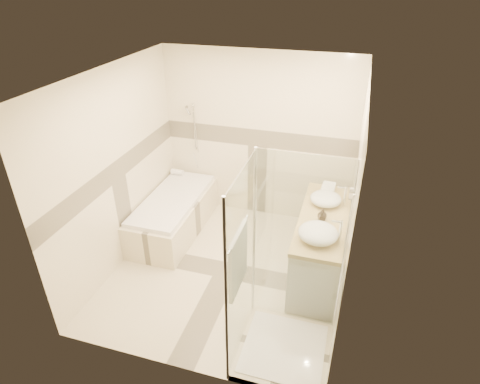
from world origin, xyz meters
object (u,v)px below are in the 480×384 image
(vanity, at_px, (320,246))
(amenity_bottle_b, at_px, (322,214))
(shower_enclosure, at_px, (276,310))
(amenity_bottle_a, at_px, (322,217))
(vessel_sink_near, at_px, (326,199))
(bathtub, at_px, (174,212))
(vessel_sink_far, at_px, (318,233))

(vanity, relative_size, amenity_bottle_b, 11.49)
(shower_enclosure, relative_size, amenity_bottle_a, 14.02)
(amenity_bottle_a, bearing_deg, vanity, 80.60)
(vanity, xyz_separation_m, amenity_bottle_b, (-0.02, -0.06, 0.49))
(vessel_sink_near, relative_size, amenity_bottle_a, 2.64)
(vanity, height_order, amenity_bottle_b, amenity_bottle_b)
(vanity, height_order, vessel_sink_near, vessel_sink_near)
(vessel_sink_near, distance_m, amenity_bottle_b, 0.36)
(shower_enclosure, bearing_deg, bathtub, 138.90)
(vanity, relative_size, shower_enclosure, 0.79)
(vessel_sink_far, distance_m, amenity_bottle_a, 0.35)
(shower_enclosure, distance_m, vessel_sink_near, 1.65)
(vessel_sink_near, xyz_separation_m, vessel_sink_far, (0.00, -0.77, 0.01))
(vessel_sink_near, bearing_deg, vessel_sink_far, -90.00)
(vessel_sink_far, height_order, amenity_bottle_b, vessel_sink_far)
(vanity, relative_size, vessel_sink_far, 3.74)
(vessel_sink_near, relative_size, vessel_sink_far, 0.89)
(amenity_bottle_b, bearing_deg, amenity_bottle_a, -90.00)
(amenity_bottle_b, bearing_deg, vessel_sink_near, 90.00)
(bathtub, height_order, vessel_sink_near, vessel_sink_near)
(amenity_bottle_b, bearing_deg, vanity, 71.72)
(shower_enclosure, xyz_separation_m, vessel_sink_far, (0.27, 0.80, 0.43))
(shower_enclosure, relative_size, vessel_sink_far, 4.71)
(amenity_bottle_a, bearing_deg, vessel_sink_far, -90.00)
(bathtub, bearing_deg, amenity_bottle_a, -12.46)
(bathtub, xyz_separation_m, shower_enclosure, (1.86, -1.62, 0.20))
(bathtub, bearing_deg, vessel_sink_near, -1.38)
(vanity, bearing_deg, shower_enclosure, -102.97)
(bathtub, height_order, amenity_bottle_b, amenity_bottle_b)
(bathtub, xyz_separation_m, vessel_sink_near, (2.13, -0.05, 0.62))
(shower_enclosure, distance_m, amenity_bottle_a, 1.25)
(amenity_bottle_a, bearing_deg, amenity_bottle_b, 90.00)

